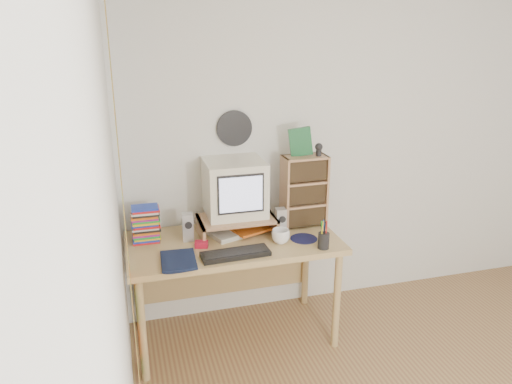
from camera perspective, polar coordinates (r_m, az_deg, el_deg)
back_wall at (r=3.85m, az=11.14°, el=5.33°), size 3.50×0.00×3.50m
left_wall at (r=1.81m, az=-15.40°, el=-10.78°), size 0.00×3.50×3.50m
curtain at (r=2.28m, az=-14.40°, el=-7.07°), size 0.00×2.20×2.20m
wall_disc at (r=3.48m, az=-2.49°, el=7.28°), size 0.25×0.02×0.25m
desk at (r=3.45m, az=-2.83°, el=-7.13°), size 1.40×0.70×0.75m
monitor_riser at (r=3.40m, az=-2.21°, el=-3.31°), size 0.52×0.30×0.12m
crt_monitor at (r=3.37m, az=-2.36°, el=0.38°), size 0.40×0.40×0.38m
speaker_left at (r=3.33m, az=-7.81°, el=-3.99°), size 0.08×0.08×0.19m
speaker_right at (r=3.41m, az=2.83°, el=-3.33°), size 0.07×0.07×0.18m
keyboard at (r=3.12m, az=-2.36°, el=-7.08°), size 0.43×0.16×0.03m
dvd_stack at (r=3.35m, az=-12.48°, el=-3.62°), size 0.17×0.12×0.24m
cd_rack at (r=3.50m, az=5.51°, el=0.07°), size 0.31×0.17×0.51m
mug at (r=3.28m, az=2.84°, el=-5.07°), size 0.14×0.14×0.09m
diary at (r=3.06m, az=-10.82°, el=-7.68°), size 0.26×0.20×0.05m
mousepad at (r=3.37m, az=5.48°, el=-5.32°), size 0.21×0.21×0.00m
pen_cup at (r=3.22m, az=7.75°, el=-5.20°), size 0.08×0.08×0.15m
papers at (r=3.43m, az=-2.03°, el=-4.51°), size 0.33×0.29×0.04m
red_box at (r=3.24m, az=-6.26°, el=-5.97°), size 0.09×0.07×0.04m
game_box at (r=3.41m, az=5.10°, el=5.73°), size 0.15×0.06×0.19m
webcam at (r=3.43m, az=7.18°, el=4.84°), size 0.06×0.06×0.09m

